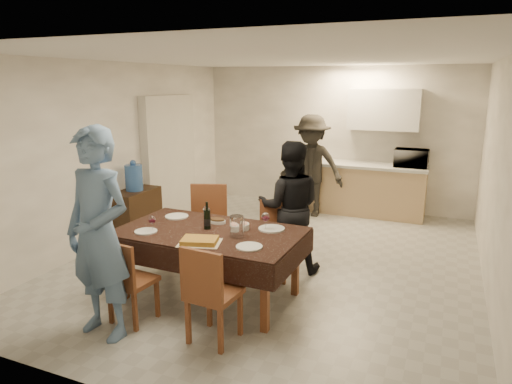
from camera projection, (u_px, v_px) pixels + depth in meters
floor at (277, 260)px, 6.09m from camera, size 5.00×6.00×0.02m
ceiling at (279, 57)px, 5.48m from camera, size 5.00×6.00×0.02m
wall_back at (334, 138)px, 8.47m from camera, size 5.00×0.02×2.60m
wall_front at (125, 235)px, 3.10m from camera, size 5.00×0.02×2.60m
wall_left at (119, 152)px, 6.73m from camera, size 0.02×6.00×2.60m
wall_right at (499, 180)px, 4.84m from camera, size 0.02×6.00×2.60m
stub_partition at (170, 157)px, 7.83m from camera, size 0.15×1.40×2.10m
kitchen_base_cabinet at (361, 190)px, 8.16m from camera, size 2.20×0.60×0.86m
kitchen_worktop at (362, 165)px, 8.05m from camera, size 2.24×0.64×0.05m
upper_cabinet at (384, 110)px, 7.84m from camera, size 1.20×0.34×0.70m
dining_table at (209, 234)px, 4.89m from camera, size 1.98×1.19×0.76m
chair_near_left at (127, 274)px, 4.36m from camera, size 0.43×0.43×0.46m
chair_near_right at (209, 286)px, 4.00m from camera, size 0.46×0.46×0.50m
chair_far_left at (203, 221)px, 5.66m from camera, size 0.60×0.61×0.56m
chair_far_right at (271, 235)px, 5.35m from camera, size 0.48×0.48×0.50m
console at (136, 214)px, 6.89m from camera, size 0.40×0.80×0.74m
water_jug at (134, 178)px, 6.75m from camera, size 0.26×0.26×0.39m
wine_bottle at (207, 215)px, 4.91m from camera, size 0.07×0.07×0.30m
water_pitcher at (237, 226)px, 4.68m from camera, size 0.14×0.14×0.22m
savoury_tart at (200, 241)px, 4.50m from camera, size 0.48×0.41×0.05m
salad_bowl at (242, 226)px, 4.92m from camera, size 0.17×0.17×0.06m
mushroom_dish at (217, 222)px, 5.15m from camera, size 0.18×0.18×0.03m
wine_glass_a at (152, 223)px, 4.84m from camera, size 0.08×0.08×0.17m
wine_glass_b at (266, 221)px, 4.87m from camera, size 0.09×0.09×0.20m
wine_glass_c at (206, 213)px, 5.20m from camera, size 0.08×0.08×0.18m
plate_near_left at (146, 231)px, 4.84m from camera, size 0.24×0.24×0.01m
plate_near_right at (249, 247)px, 4.38m from camera, size 0.26×0.26×0.01m
plate_far_left at (177, 216)px, 5.37m from camera, size 0.27×0.27×0.02m
plate_far_right at (272, 229)px, 4.92m from camera, size 0.28×0.28×0.02m
microwave at (411, 158)px, 7.70m from camera, size 0.55×0.37×0.30m
person_near at (99, 234)px, 4.10m from camera, size 0.76×0.54×1.96m
person_far at (290, 207)px, 5.60m from camera, size 0.95×0.83×1.63m
person_kitchen at (311, 166)px, 7.95m from camera, size 1.15×0.66×1.78m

